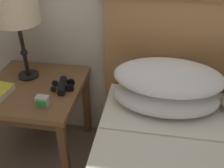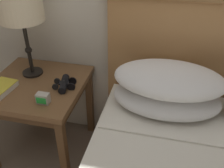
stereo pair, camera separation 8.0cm
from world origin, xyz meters
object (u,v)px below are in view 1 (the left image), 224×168
nightstand (35,96)px  binoculars_pair (63,86)px  alarm_clock (43,101)px  table_lamp (15,8)px

nightstand → binoculars_pair: binoculars_pair is taller
nightstand → alarm_clock: size_ratio=8.29×
binoculars_pair → alarm_clock: bearing=-106.8°
nightstand → table_lamp: 0.53m
table_lamp → alarm_clock: 0.54m
table_lamp → binoculars_pair: (0.26, -0.10, -0.42)m
table_lamp → nightstand: bearing=-54.2°
table_lamp → alarm_clock: table_lamp is taller
binoculars_pair → alarm_clock: alarm_clock is taller
nightstand → alarm_clock: bearing=-52.2°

